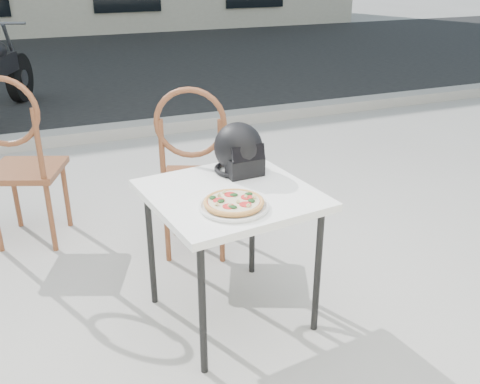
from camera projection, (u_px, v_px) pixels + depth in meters
name	position (u px, v px, depth m)	size (l,w,h in m)	color
ground	(224.00, 284.00, 3.08)	(80.00, 80.00, 0.00)	#A19F99
street_asphalt	(78.00, 68.00, 9.01)	(30.00, 8.00, 0.00)	black
curb	(123.00, 130.00, 5.60)	(30.00, 0.25, 0.12)	#9A9790
cafe_table_main	(230.00, 204.00, 2.56)	(0.84, 0.84, 0.71)	white
plate	(234.00, 206.00, 2.36)	(0.39, 0.39, 0.02)	white
pizza	(234.00, 202.00, 2.35)	(0.28, 0.28, 0.03)	#E19E52
helmet	(239.00, 151.00, 2.72)	(0.27, 0.28, 0.26)	black
cafe_chair_main	(194.00, 164.00, 3.16)	(0.55, 0.55, 1.09)	brown
cafe_chair_side	(18.00, 154.00, 3.27)	(0.56, 0.56, 1.13)	brown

